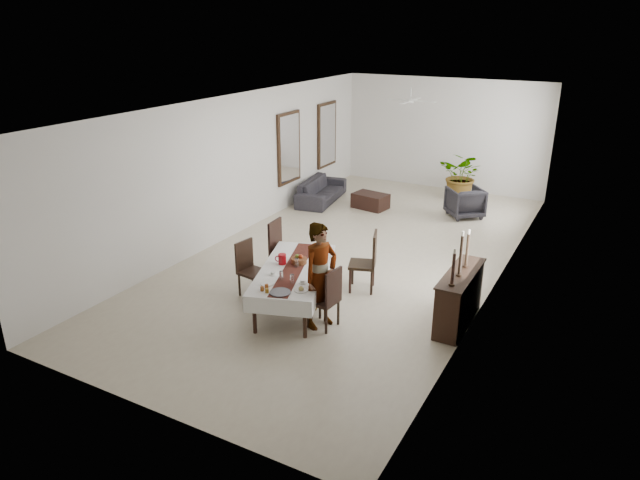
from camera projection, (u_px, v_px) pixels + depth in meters
The scene contains 87 objects.
floor at pixel (354, 254), 12.25m from camera, with size 6.00×12.00×0.00m, color beige.
ceiling at pixel (358, 103), 11.10m from camera, with size 6.00×12.00×0.02m, color white.
wall_back at pixel (444, 134), 16.59m from camera, with size 6.00×0.02×3.20m, color silver.
wall_front at pixel (140, 300), 6.76m from camera, with size 6.00×0.02×3.20m, color silver.
wall_left at pixel (237, 165), 13.02m from camera, with size 0.02×12.00×3.20m, color silver.
wall_right at pixel (505, 203), 10.33m from camera, with size 0.02×12.00×3.20m, color silver.
dining_table_top at pixel (294, 270), 9.83m from camera, with size 0.93×2.23×0.05m, color black.
table_leg_fl at pixel (254, 315), 9.05m from camera, with size 0.07×0.07×0.65m, color black.
table_leg_fr at pixel (305, 319), 8.92m from camera, with size 0.07×0.07×0.65m, color black.
table_leg_bl at pixel (285, 263), 11.00m from camera, with size 0.07×0.07×0.65m, color black.
table_leg_br at pixel (327, 266), 10.87m from camera, with size 0.07×0.07×0.65m, color black.
tablecloth_top at pixel (294, 268), 9.82m from camera, with size 1.10×2.40×0.01m, color silver.
tablecloth_drape_left at pixel (263, 273), 9.96m from camera, with size 0.01×2.40×0.28m, color silver.
tablecloth_drape_right at pixel (325, 278), 9.78m from camera, with size 0.01×2.40×0.28m, color white.
tablecloth_drape_near at pixel (277, 307), 8.77m from camera, with size 1.10×0.01×0.28m, color white.
tablecloth_drape_far at pixel (307, 250), 10.97m from camera, with size 1.10×0.01×0.28m, color white.
table_runner at pixel (294, 268), 9.82m from camera, with size 0.33×2.32×0.00m, color #592219.
red_pitcher at pixel (282, 259), 9.95m from camera, with size 0.14×0.14×0.19m, color #9C0B11.
pitcher_handle at pixel (278, 259), 9.97m from camera, with size 0.11×0.11×0.02m, color maroon.
wine_glass_near at pixel (292, 279), 9.22m from camera, with size 0.07×0.07×0.16m, color white.
wine_glass_mid at pixel (281, 276), 9.34m from camera, with size 0.07×0.07×0.16m, color white.
wine_glass_far at pixel (297, 263), 9.83m from camera, with size 0.07×0.07×0.16m, color white.
teacup_right at pixel (303, 281), 9.25m from camera, with size 0.08×0.08×0.06m, color white.
saucer_right at pixel (303, 283), 9.26m from camera, with size 0.14×0.14×0.01m, color silver.
teacup_left at pixel (273, 273), 9.56m from camera, with size 0.08×0.08×0.06m, color white.
saucer_left at pixel (273, 274), 9.57m from camera, with size 0.14×0.14×0.01m, color white.
plate_near_right at pixel (301, 290), 9.00m from camera, with size 0.22×0.22×0.01m, color silver.
bread_near_right at pixel (301, 289), 8.99m from camera, with size 0.08×0.08×0.08m, color tan.
plate_near_left at pixel (267, 284), 9.22m from camera, with size 0.22×0.22×0.01m, color white.
plate_far_left at pixel (284, 255), 10.34m from camera, with size 0.22×0.22×0.01m, color white.
serving_tray at pixel (280, 292), 8.92m from camera, with size 0.33×0.33×0.02m, color #38383C.
jam_jar_a at pixel (267, 291), 8.92m from camera, with size 0.06×0.06×0.07m, color #986416.
jam_jar_b at pixel (262, 289), 8.99m from camera, with size 0.06×0.06×0.07m, color brown.
jam_jar_c at pixel (267, 286), 9.06m from camera, with size 0.06×0.06×0.07m, color #954515.
fruit_basket at pixel (299, 261), 10.01m from camera, with size 0.28×0.28×0.09m, color brown.
fruit_red at pixel (301, 257), 10.00m from camera, with size 0.08×0.08×0.08m, color #A72E10.
fruit_green at pixel (297, 256), 10.02m from camera, with size 0.07×0.07×0.07m, color olive.
chair_right_near_seat at pixel (323, 301), 9.22m from camera, with size 0.44×0.44×0.05m, color black.
chair_right_near_leg_fl at pixel (326, 321), 9.07m from camera, with size 0.04×0.04×0.44m, color black.
chair_right_near_leg_fr at pixel (338, 312), 9.35m from camera, with size 0.04×0.04×0.44m, color black.
chair_right_near_leg_bl at pixel (308, 315), 9.26m from camera, with size 0.04×0.04×0.44m, color black.
chair_right_near_leg_br at pixel (320, 307), 9.54m from camera, with size 0.04×0.04×0.44m, color black.
chair_right_near_back at pixel (334, 287), 9.00m from camera, with size 0.44×0.04×0.56m, color black.
chair_right_far_seat at pixel (362, 265), 10.48m from camera, with size 0.48×0.48×0.05m, color black.
chair_right_far_leg_fl at pixel (371, 283), 10.36m from camera, with size 0.05×0.05×0.47m, color black.
chair_right_far_leg_fr at pixel (373, 274), 10.72m from camera, with size 0.05×0.05×0.47m, color black.
chair_right_far_leg_bl at pixel (350, 281), 10.42m from camera, with size 0.05×0.05×0.47m, color black.
chair_right_far_leg_br at pixel (352, 273), 10.78m from camera, with size 0.05×0.05×0.47m, color black.
chair_right_far_back at pixel (375, 249), 10.32m from camera, with size 0.48×0.04×0.61m, color black.
chair_left_near_seat at pixel (253, 272), 10.28m from camera, with size 0.43×0.43×0.05m, color black.
chair_left_near_leg_fl at pixel (253, 278), 10.60m from camera, with size 0.04×0.04×0.42m, color black.
chair_left_near_leg_fr at pixel (239, 285), 10.34m from camera, with size 0.04×0.04×0.42m, color black.
chair_left_near_leg_bl at pixel (267, 283), 10.40m from camera, with size 0.04×0.04×0.42m, color black.
chair_left_near_leg_br at pixel (254, 290), 10.14m from camera, with size 0.04×0.04×0.42m, color black.
chair_left_near_back at pixel (244, 255), 10.29m from camera, with size 0.43×0.04×0.55m, color black.
chair_left_far_seat at pixel (286, 253), 10.97m from camera, with size 0.48×0.48×0.06m, color black.
chair_left_far_leg_fl at pixel (282, 261), 11.31m from camera, with size 0.05×0.05×0.48m, color black.
chair_left_far_leg_fr at pixel (272, 268), 10.98m from camera, with size 0.05×0.05×0.48m, color black.
chair_left_far_leg_bl at pixel (300, 264), 11.16m from camera, with size 0.05×0.05×0.48m, color black.
chair_left_far_leg_br at pixel (290, 272), 10.82m from camera, with size 0.05×0.05×0.48m, color black.
chair_left_far_back at pixel (275, 236), 10.94m from camera, with size 0.48×0.04×0.62m, color black.
woman at pixel (321, 276), 9.09m from camera, with size 0.65×0.42×1.77m, color gray.
sideboard_body at pixel (459, 299), 9.31m from camera, with size 0.40×1.48×0.89m, color black.
sideboard_top at pixel (461, 273), 9.14m from camera, with size 0.44×1.54×0.03m, color black.
candlestick_near_base at pixel (452, 284), 8.69m from camera, with size 0.10×0.10×0.03m, color black.
candlestick_near_shaft at pixel (453, 269), 8.59m from camera, with size 0.05×0.05×0.49m, color black.
candlestick_near_candle at pixel (455, 251), 8.49m from camera, with size 0.04×0.04×0.08m, color beige.
candlestick_mid_base at pixel (459, 275), 9.01m from camera, with size 0.10×0.10×0.03m, color black.
candlestick_mid_shaft at pixel (461, 255), 8.89m from camera, with size 0.05×0.05×0.64m, color black.
candlestick_mid_candle at pixel (463, 234), 8.76m from camera, with size 0.04×0.04×0.08m, color white.
candlestick_far_base at pixel (466, 266), 9.33m from camera, with size 0.10×0.10×0.03m, color black.
candlestick_far_shaft at pixel (467, 250), 9.23m from camera, with size 0.05×0.05×0.54m, color black.
candlestick_far_candle at pixel (469, 232), 9.12m from camera, with size 0.04×0.04×0.08m, color white.
sofa at pixel (321, 190), 15.77m from camera, with size 2.09×0.82×0.61m, color #2B282D.
armchair at pixel (465, 202), 14.47m from camera, with size 0.81×0.84×0.76m, color #252227.
coffee_table at pixel (370, 201), 15.20m from camera, with size 0.89×0.59×0.40m, color black.
potted_plant at pixel (463, 176), 15.81m from camera, with size 1.21×1.05×1.34m, color #315622.
mirror_frame_near at pixel (289, 148), 14.80m from camera, with size 0.06×1.05×1.85m, color black.
mirror_glass_near at pixel (290, 148), 14.78m from camera, with size 0.01×0.90×1.70m, color white.
mirror_frame_far at pixel (327, 135), 16.52m from camera, with size 0.06×1.05×1.85m, color black.
mirror_glass_far at pixel (328, 135), 16.50m from camera, with size 0.01×0.90×1.70m, color white.
fan_rod at pixel (411, 92), 13.59m from camera, with size 0.04×0.04×0.20m, color silver.
fan_hub at pixel (410, 101), 13.66m from camera, with size 0.16×0.16×0.08m, color white.
fan_blade_n at pixel (415, 99), 13.95m from camera, with size 0.10×0.55×0.01m, color silver.
fan_blade_s at pixel (405, 102), 13.38m from camera, with size 0.10×0.55×0.01m, color silver.
fan_blade_e at pixel (424, 102), 13.51m from camera, with size 0.55×0.10×0.01m, color silver.
fan_blade_w at pixel (397, 100), 13.82m from camera, with size 0.55×0.10×0.01m, color silver.
Camera 1 is at (4.78, -10.29, 4.69)m, focal length 32.00 mm.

